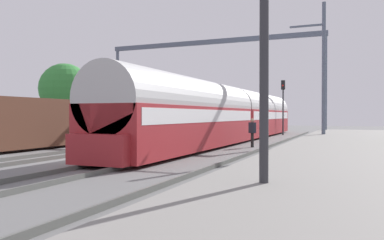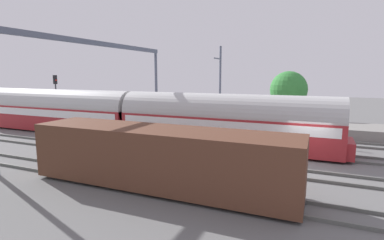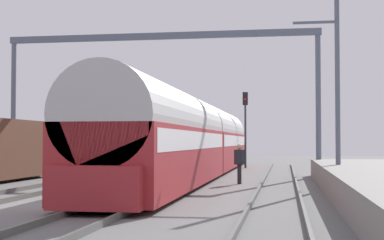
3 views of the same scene
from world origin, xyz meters
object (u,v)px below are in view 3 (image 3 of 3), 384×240
passenger_train (195,139)px  railway_signal_far (245,120)px  person_crossing (239,160)px  catenary_gantry (159,67)px

passenger_train → railway_signal_far: bearing=79.6°
person_crossing → railway_signal_far: size_ratio=0.33×
catenary_gantry → railway_signal_far: bearing=65.9°
person_crossing → railway_signal_far: railway_signal_far is taller
railway_signal_far → catenary_gantry: bearing=-114.1°
passenger_train → catenary_gantry: bearing=151.4°
passenger_train → person_crossing: passenger_train is taller
passenger_train → railway_signal_far: size_ratio=6.22×
passenger_train → catenary_gantry: size_ratio=1.87×
passenger_train → catenary_gantry: 4.71m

